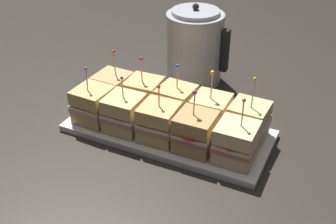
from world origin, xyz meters
name	(u,v)px	position (x,y,z in m)	size (l,w,h in m)	color
ground_plane	(168,134)	(0.00, 0.00, 0.00)	(6.00, 6.00, 0.00)	#2D2823
serving_platter	(168,131)	(0.00, 0.00, 0.01)	(0.53, 0.23, 0.02)	white
sandwich_front_far_left	(93,105)	(-0.20, -0.05, 0.07)	(0.10, 0.10, 0.16)	tan
sandwich_front_left	(124,114)	(-0.10, -0.05, 0.07)	(0.10, 0.10, 0.15)	#DBB77A
sandwich_front_center	(159,122)	(0.00, -0.05, 0.07)	(0.10, 0.10, 0.15)	tan
sandwich_front_right	(196,132)	(0.10, -0.05, 0.07)	(0.09, 0.10, 0.16)	tan
sandwich_front_far_right	(236,143)	(0.20, -0.05, 0.07)	(0.09, 0.09, 0.17)	beige
sandwich_back_far_left	(113,89)	(-0.20, 0.05, 0.06)	(0.10, 0.10, 0.17)	tan
sandwich_back_left	(144,96)	(-0.10, 0.05, 0.07)	(0.10, 0.10, 0.17)	tan
sandwich_back_center	(177,104)	(0.00, 0.05, 0.07)	(0.10, 0.10, 0.16)	tan
sandwich_back_right	(211,113)	(0.10, 0.05, 0.06)	(0.10, 0.10, 0.17)	#DBB77A
sandwich_back_far_right	(248,122)	(0.20, 0.05, 0.07)	(0.10, 0.10, 0.18)	#DBB77A
kettle_steel	(195,47)	(-0.06, 0.31, 0.12)	(0.20, 0.18, 0.25)	#B7BABF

